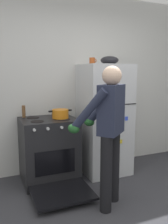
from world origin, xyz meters
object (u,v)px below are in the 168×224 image
at_px(red_pot, 60,114).
at_px(coffee_mug, 92,61).
at_px(stove_range, 49,151).
at_px(refrigerator, 104,119).
at_px(mixing_bowl, 109,60).
at_px(pepper_mill, 24,111).
at_px(person_cook, 108,125).

height_order(red_pot, coffee_mug, coffee_mug).
xyz_separation_m(stove_range, red_pot, (0.16, -0.03, 0.52)).
relative_size(refrigerator, mixing_bowl, 6.14).
distance_m(refrigerator, stove_range, 0.95).
height_order(pepper_mill, mixing_bowl, mixing_bowl).
distance_m(person_cook, red_pot, 0.91).
distance_m(stove_range, red_pot, 0.55).
bearing_deg(coffee_mug, mixing_bowl, -10.99).
bearing_deg(refrigerator, mixing_bowl, 0.23).
height_order(stove_range, red_pot, red_pot).
bearing_deg(pepper_mill, stove_range, -35.98).
height_order(person_cook, red_pot, person_cook).
bearing_deg(red_pot, coffee_mug, 10.69).
relative_size(stove_range, red_pot, 3.69).
bearing_deg(person_cook, stove_range, 116.73).
height_order(person_cook, pepper_mill, person_cook).
xyz_separation_m(coffee_mug, pepper_mill, (-0.99, 0.15, -0.71)).
bearing_deg(red_pot, stove_range, 168.63).
distance_m(pepper_mill, mixing_bowl, 1.45).
bearing_deg(mixing_bowl, person_cook, -118.76).
height_order(person_cook, coffee_mug, coffee_mug).
xyz_separation_m(red_pot, mixing_bowl, (0.79, 0.05, 0.75)).
height_order(coffee_mug, pepper_mill, coffee_mug).
distance_m(refrigerator, person_cook, 1.01).
xyz_separation_m(refrigerator, stove_range, (-0.87, -0.02, -0.39)).
relative_size(red_pot, coffee_mug, 2.93).
bearing_deg(coffee_mug, person_cook, -104.13).
height_order(refrigerator, stove_range, refrigerator).
distance_m(stove_range, person_cook, 1.12).
relative_size(stove_range, coffee_mug, 10.83).
bearing_deg(stove_range, pepper_mill, 144.02).
xyz_separation_m(refrigerator, coffee_mug, (-0.18, 0.05, 0.87)).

